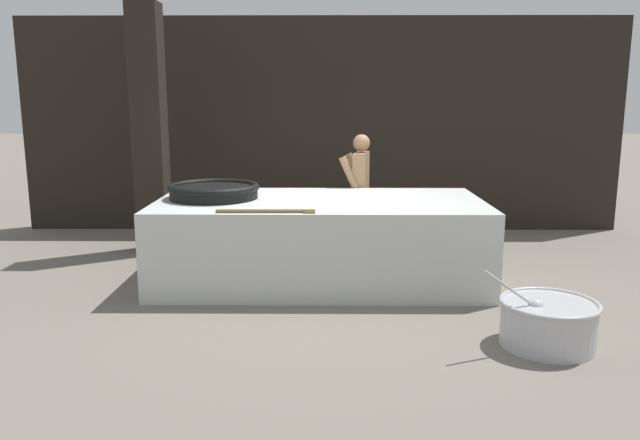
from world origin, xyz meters
The scene contains 8 objects.
ground_plane centered at (0.00, 0.00, 0.00)m, with size 60.00×60.00×0.00m, color slate.
back_wall centered at (0.00, 3.04, 1.72)m, with size 9.75×0.24×3.44m, color black.
support_pillar centered at (-2.39, 1.45, 1.72)m, with size 0.42×0.42×3.44m, color black.
hearth_platform centered at (0.00, 0.00, 0.49)m, with size 3.84×1.92×0.99m.
giant_wok_near centered at (-1.27, 0.08, 1.08)m, with size 1.09×1.09×0.18m.
stirring_paddle centered at (-0.51, -0.86, 1.00)m, with size 1.04×0.10×0.04m.
cook centered at (0.54, 1.24, 0.91)m, with size 0.46×0.66×1.68m.
prep_bowl_vegetables centered at (2.04, -2.03, 0.23)m, with size 1.09×0.86×0.77m.
Camera 1 is at (0.06, -7.28, 2.19)m, focal length 35.00 mm.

